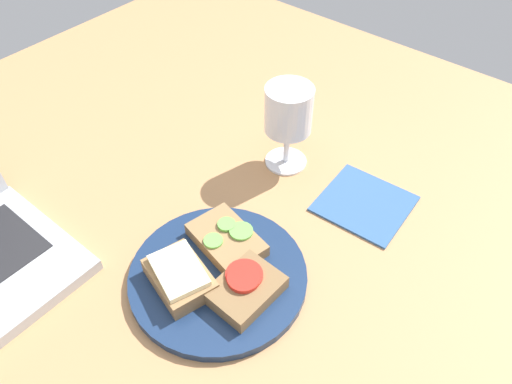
# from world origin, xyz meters

# --- Properties ---
(wooden_table) EXTENTS (1.40, 1.40, 0.03)m
(wooden_table) POSITION_xyz_m (0.00, 0.00, 0.01)
(wooden_table) COLOR #B27F51
(wooden_table) RESTS_ON ground
(plate) EXTENTS (0.25, 0.25, 0.01)m
(plate) POSITION_xyz_m (-0.05, -0.08, 0.04)
(plate) COLOR navy
(plate) RESTS_ON wooden_table
(sandwich_with_cucumber) EXTENTS (0.09, 0.12, 0.02)m
(sandwich_with_cucumber) POSITION_xyz_m (-0.01, -0.05, 0.05)
(sandwich_with_cucumber) COLOR #937047
(sandwich_with_cucumber) RESTS_ON plate
(sandwich_with_cheese) EXTENTS (0.09, 0.11, 0.03)m
(sandwich_with_cheese) POSITION_xyz_m (-0.10, -0.05, 0.06)
(sandwich_with_cheese) COLOR #937047
(sandwich_with_cheese) RESTS_ON plate
(sandwich_with_tomato) EXTENTS (0.10, 0.07, 0.03)m
(sandwich_with_tomato) POSITION_xyz_m (-0.06, -0.13, 0.06)
(sandwich_with_tomato) COLOR brown
(sandwich_with_tomato) RESTS_ON plate
(wine_glass) EXTENTS (0.08, 0.08, 0.15)m
(wine_glass) POSITION_xyz_m (0.20, -0.00, 0.14)
(wine_glass) COLOR white
(wine_glass) RESTS_ON wooden_table
(napkin) EXTENTS (0.14, 0.14, 0.00)m
(napkin) POSITION_xyz_m (0.20, -0.16, 0.03)
(napkin) COLOR #33598C
(napkin) RESTS_ON wooden_table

